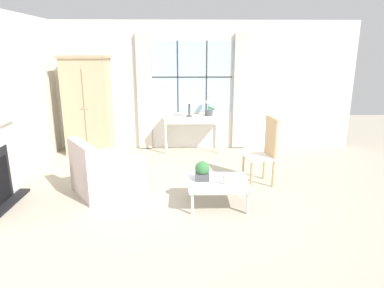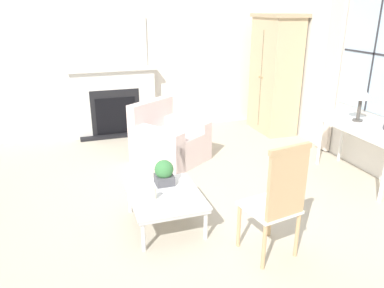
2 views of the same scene
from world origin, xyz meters
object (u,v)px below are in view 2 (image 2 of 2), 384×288
fireplace (114,97)px  table_lamp (362,94)px  armoire (275,74)px  pillar_candle (153,194)px  side_chair_wooden (278,197)px  console_table (364,129)px  coffee_table (165,197)px  potted_plant_small (164,173)px  armchair_upholstered (169,142)px

fireplace → table_lamp: (2.84, 2.78, 0.46)m
fireplace → armoire: size_ratio=0.98×
fireplace → pillar_candle: bearing=-0.9°
side_chair_wooden → table_lamp: bearing=123.2°
pillar_candle → side_chair_wooden: bearing=51.0°
console_table → coffee_table: 2.78m
coffee_table → pillar_candle: (0.09, -0.14, 0.10)m
armoire → potted_plant_small: size_ratio=7.55×
armoire → side_chair_wooden: armoire is taller
coffee_table → pillar_candle: 0.19m
table_lamp → coffee_table: size_ratio=0.54×
armoire → console_table: armoire is taller
side_chair_wooden → pillar_candle: (-0.77, -0.95, -0.20)m
fireplace → potted_plant_small: bearing=2.7°
fireplace → pillar_candle: 3.31m
armchair_upholstered → potted_plant_small: (1.50, -0.45, 0.21)m
pillar_candle → coffee_table: bearing=121.4°
coffee_table → armchair_upholstered: bearing=163.7°
fireplace → armchair_upholstered: fireplace is taller
armoire → coffee_table: 3.79m
fireplace → pillar_candle: fireplace is taller
potted_plant_small → side_chair_wooden: bearing=35.0°
console_table → table_lamp: size_ratio=2.76×
fireplace → console_table: bearing=44.0°
console_table → potted_plant_small: (0.06, -2.69, -0.20)m
table_lamp → side_chair_wooden: table_lamp is taller
console_table → coffee_table: bearing=-84.0°
side_chair_wooden → pillar_candle: size_ratio=7.78×
fireplace → side_chair_wooden: size_ratio=1.80×
armchair_upholstered → pillar_candle: 1.93m
fireplace → armchair_upholstered: 1.65m
armchair_upholstered → potted_plant_small: size_ratio=4.48×
fireplace → potted_plant_small: fireplace is taller
armoire → armchair_upholstered: size_ratio=1.68×
side_chair_wooden → potted_plant_small: bearing=-145.0°
armoire → pillar_candle: 3.93m
console_table → side_chair_wooden: bearing=-59.4°
coffee_table → potted_plant_small: bearing=166.8°
side_chair_wooden → potted_plant_small: side_chair_wooden is taller
potted_plant_small → pillar_candle: (0.31, -0.19, -0.07)m
armchair_upholstered → potted_plant_small: bearing=-16.7°
console_table → pillar_candle: (0.37, -2.88, -0.27)m
armchair_upholstered → pillar_candle: bearing=-19.5°
side_chair_wooden → potted_plant_small: 1.32m
table_lamp → console_table: bearing=30.6°
console_table → armchair_upholstered: (-1.44, -2.24, -0.41)m
potted_plant_small → pillar_candle: size_ratio=1.89×
fireplace → coffee_table: bearing=1.6°
armoire → console_table: bearing=0.8°
armchair_upholstered → armoire: bearing=110.3°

